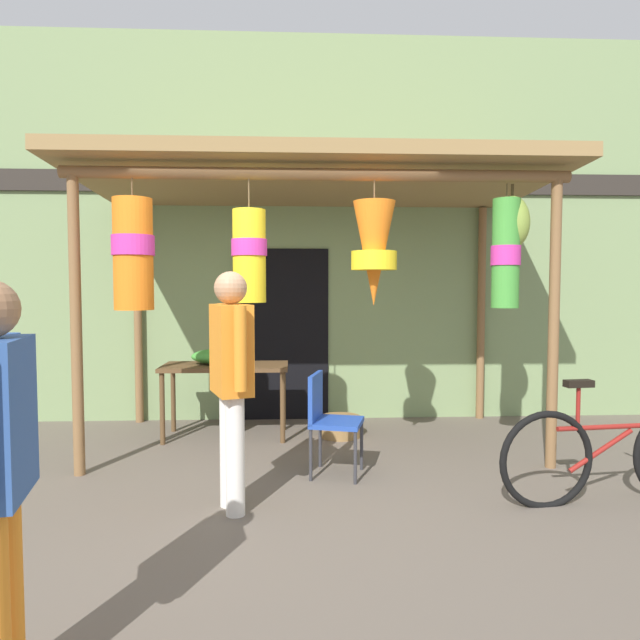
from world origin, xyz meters
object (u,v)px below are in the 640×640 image
at_px(folding_chair, 328,415).
at_px(parked_bicycle, 612,454).
at_px(display_table, 226,373).
at_px(vendor_in_orange, 231,370).
at_px(flower_heap_on_table, 221,356).
at_px(wicker_basket_by_table, 340,426).

height_order(folding_chair, parked_bicycle, parked_bicycle).
xyz_separation_m(display_table, folding_chair, (0.98, -1.23, -0.16)).
bearing_deg(vendor_in_orange, display_table, 97.91).
relative_size(folding_chair, parked_bicycle, 0.48).
bearing_deg(parked_bicycle, display_table, 147.23).
bearing_deg(flower_heap_on_table, display_table, -47.69).
distance_m(folding_chair, parked_bicycle, 2.13).
distance_m(flower_heap_on_table, wicker_basket_by_table, 1.44).
height_order(wicker_basket_by_table, parked_bicycle, parked_bicycle).
distance_m(wicker_basket_by_table, parked_bicycle, 2.62).
height_order(display_table, parked_bicycle, parked_bicycle).
relative_size(flower_heap_on_table, parked_bicycle, 0.34).
distance_m(flower_heap_on_table, parked_bicycle, 3.67).
bearing_deg(vendor_in_orange, flower_heap_on_table, 99.22).
relative_size(display_table, folding_chair, 1.53).
xyz_separation_m(flower_heap_on_table, wicker_basket_by_table, (1.24, -0.10, -0.73)).
bearing_deg(wicker_basket_by_table, display_table, 178.01).
relative_size(folding_chair, vendor_in_orange, 0.51).
xyz_separation_m(parked_bicycle, vendor_in_orange, (-2.72, -0.02, 0.63)).
height_order(display_table, wicker_basket_by_table, display_table).
height_order(flower_heap_on_table, parked_bicycle, flower_heap_on_table).
xyz_separation_m(flower_heap_on_table, folding_chair, (1.04, -1.29, -0.33)).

